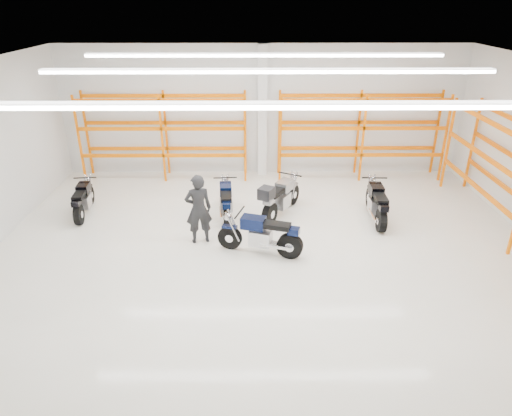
{
  "coord_description": "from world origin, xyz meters",
  "views": [
    {
      "loc": [
        -0.34,
        -9.88,
        5.89
      ],
      "look_at": [
        -0.26,
        0.5,
        1.07
      ],
      "focal_mm": 32.0,
      "sensor_mm": 36.0,
      "label": 1
    }
  ],
  "objects_px": {
    "motorcycle_main": "(263,236)",
    "structural_column": "(262,112)",
    "standing_man": "(198,209)",
    "motorcycle_back_b": "(226,202)",
    "motorcycle_back_a": "(83,201)",
    "motorcycle_back_c": "(279,198)",
    "motorcycle_back_d": "(377,204)"
  },
  "relations": [
    {
      "from": "motorcycle_main",
      "to": "structural_column",
      "type": "xyz_separation_m",
      "value": [
        0.08,
        5.75,
        1.74
      ]
    },
    {
      "from": "standing_man",
      "to": "structural_column",
      "type": "relative_size",
      "value": 0.42
    },
    {
      "from": "motorcycle_back_b",
      "to": "structural_column",
      "type": "xyz_separation_m",
      "value": [
        1.12,
        3.66,
        1.77
      ]
    },
    {
      "from": "motorcycle_back_a",
      "to": "standing_man",
      "type": "relative_size",
      "value": 1.06
    },
    {
      "from": "motorcycle_back_c",
      "to": "structural_column",
      "type": "xyz_separation_m",
      "value": [
        -0.41,
        3.62,
        1.67
      ]
    },
    {
      "from": "motorcycle_main",
      "to": "motorcycle_back_a",
      "type": "distance_m",
      "value": 5.73
    },
    {
      "from": "motorcycle_back_d",
      "to": "structural_column",
      "type": "bearing_deg",
      "value": 129.41
    },
    {
      "from": "motorcycle_main",
      "to": "motorcycle_back_b",
      "type": "xyz_separation_m",
      "value": [
        -1.04,
        2.09,
        -0.02
      ]
    },
    {
      "from": "motorcycle_back_c",
      "to": "motorcycle_back_a",
      "type": "bearing_deg",
      "value": 178.36
    },
    {
      "from": "motorcycle_main",
      "to": "motorcycle_back_a",
      "type": "relative_size",
      "value": 1.08
    },
    {
      "from": "standing_man",
      "to": "structural_column",
      "type": "height_order",
      "value": "structural_column"
    },
    {
      "from": "motorcycle_back_d",
      "to": "motorcycle_main",
      "type": "bearing_deg",
      "value": -150.43
    },
    {
      "from": "motorcycle_main",
      "to": "standing_man",
      "type": "height_order",
      "value": "standing_man"
    },
    {
      "from": "standing_man",
      "to": "structural_column",
      "type": "distance_m",
      "value": 5.55
    },
    {
      "from": "motorcycle_back_d",
      "to": "structural_column",
      "type": "height_order",
      "value": "structural_column"
    },
    {
      "from": "motorcycle_back_c",
      "to": "motorcycle_back_d",
      "type": "bearing_deg",
      "value": -5.59
    },
    {
      "from": "motorcycle_back_a",
      "to": "standing_man",
      "type": "distance_m",
      "value": 3.98
    },
    {
      "from": "structural_column",
      "to": "motorcycle_back_c",
      "type": "bearing_deg",
      "value": -83.47
    },
    {
      "from": "motorcycle_back_a",
      "to": "standing_man",
      "type": "height_order",
      "value": "standing_man"
    },
    {
      "from": "motorcycle_back_d",
      "to": "standing_man",
      "type": "height_order",
      "value": "standing_man"
    },
    {
      "from": "motorcycle_back_a",
      "to": "motorcycle_back_d",
      "type": "xyz_separation_m",
      "value": [
        8.52,
        -0.44,
        0.05
      ]
    },
    {
      "from": "motorcycle_back_a",
      "to": "structural_column",
      "type": "distance_m",
      "value": 6.6
    },
    {
      "from": "motorcycle_back_a",
      "to": "motorcycle_back_c",
      "type": "distance_m",
      "value": 5.75
    },
    {
      "from": "motorcycle_back_d",
      "to": "standing_man",
      "type": "distance_m",
      "value": 5.1
    },
    {
      "from": "structural_column",
      "to": "motorcycle_back_a",
      "type": "bearing_deg",
      "value": -147.06
    },
    {
      "from": "motorcycle_back_d",
      "to": "standing_man",
      "type": "relative_size",
      "value": 1.18
    },
    {
      "from": "standing_man",
      "to": "structural_column",
      "type": "bearing_deg",
      "value": -122.83
    },
    {
      "from": "motorcycle_back_b",
      "to": "motorcycle_back_a",
      "type": "bearing_deg",
      "value": 177.21
    },
    {
      "from": "motorcycle_main",
      "to": "motorcycle_back_c",
      "type": "bearing_deg",
      "value": 76.89
    },
    {
      "from": "motorcycle_back_c",
      "to": "standing_man",
      "type": "xyz_separation_m",
      "value": [
        -2.15,
        -1.49,
        0.36
      ]
    },
    {
      "from": "motorcycle_back_b",
      "to": "standing_man",
      "type": "bearing_deg",
      "value": -113.13
    },
    {
      "from": "motorcycle_main",
      "to": "motorcycle_back_b",
      "type": "height_order",
      "value": "motorcycle_main"
    }
  ]
}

